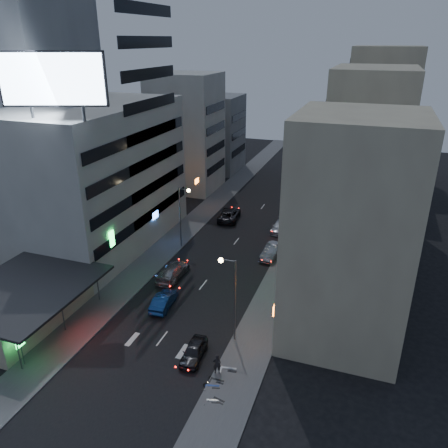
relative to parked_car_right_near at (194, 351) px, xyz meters
The scene contains 29 objects.
ground 4.61m from the parked_car_right_near, 145.90° to the right, with size 180.00×180.00×0.00m, color black.
sidewalk_left 29.87m from the parked_car_right_near, 113.21° to the left, with size 4.00×120.00×0.12m, color #4C4C4F.
sidewalk_right 27.78m from the parked_car_right_near, 81.24° to the left, with size 4.00×120.00×0.12m, color #4C4C4F.
food_court 17.73m from the parked_car_right_near, behind, with size 11.00×13.00×3.88m.
white_building 28.37m from the parked_car_right_near, 139.97° to the left, with size 14.00×24.00×18.00m, color #BABAB5.
grey_tower 39.63m from the parked_car_right_near, 145.52° to the left, with size 10.00×14.00×34.00m, color gray.
shophouse_near 16.61m from the parked_car_right_near, 35.29° to the left, with size 10.00×11.00×20.00m, color #BDB394.
shophouse_mid 23.86m from the parked_car_right_near, 58.90° to the left, with size 11.00×12.00×16.00m, color gray.
shophouse_far 35.85m from the parked_car_right_near, 70.91° to the left, with size 10.00×14.00×22.00m, color #BDB394.
far_left_a 47.54m from the parked_car_right_near, 114.42° to the left, with size 11.00×10.00×20.00m, color #BABAB5.
far_left_b 59.26m from the parked_car_right_near, 109.63° to the left, with size 12.00×10.00×15.00m, color gray.
far_right_a 49.58m from the parked_car_right_near, 76.12° to the left, with size 11.00×12.00×18.00m, color gray.
far_right_b 63.66m from the parked_car_right_near, 78.74° to the left, with size 12.00×12.00×24.00m, color #BDB394.
billboard 27.85m from the parked_car_right_near, 156.13° to the left, with size 9.52×3.75×6.20m.
street_lamp_right_near 6.19m from the parked_car_right_near, 58.26° to the left, with size 1.60×0.44×8.02m.
street_lamp_left 22.22m from the parked_car_right_near, 116.45° to the left, with size 1.60×0.44×8.02m.
street_lamp_right_far 37.80m from the parked_car_right_near, 86.74° to the left, with size 1.60×0.44×8.02m.
parked_car_right_near is the anchor object (origin of this frame).
parked_car_right_mid 20.60m from the parked_car_right_near, 84.91° to the left, with size 1.69×4.84×1.59m, color gray.
parked_car_left 31.24m from the parked_car_right_near, 103.24° to the left, with size 2.74×5.95×1.65m, color black.
parked_car_right_far 28.71m from the parked_car_right_near, 88.09° to the left, with size 1.90×4.68×1.36m, color #A4A7AC.
road_car_blue 8.49m from the parked_car_right_near, 133.94° to the left, with size 1.56×4.49×1.48m, color navy.
road_car_silver 14.05m from the parked_car_right_near, 122.90° to the left, with size 2.31×5.67×1.65m, color #9C9EA4.
person 2.80m from the parked_car_right_near, 24.28° to the right, with size 0.67×0.44×1.83m, color black.
scooter_black_a 5.66m from the parked_car_right_near, 42.21° to the right, with size 1.64×0.55×1.00m, color black, non-canonical shape.
scooter_silver_a 5.28m from the parked_car_right_near, 45.74° to the right, with size 1.59×0.53×0.97m, color silver, non-canonical shape.
scooter_blue 3.99m from the parked_car_right_near, 36.27° to the right, with size 1.66×0.55×1.01m, color navy, non-canonical shape.
scooter_black_b 3.88m from the parked_car_right_near, 27.64° to the right, with size 1.72×0.57×1.05m, color black, non-canonical shape.
scooter_silver_b 3.91m from the parked_car_right_near, ahead, with size 2.02×0.67×1.24m, color #A0A2A8, non-canonical shape.
Camera 1 is at (16.13, -24.73, 25.15)m, focal length 35.00 mm.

